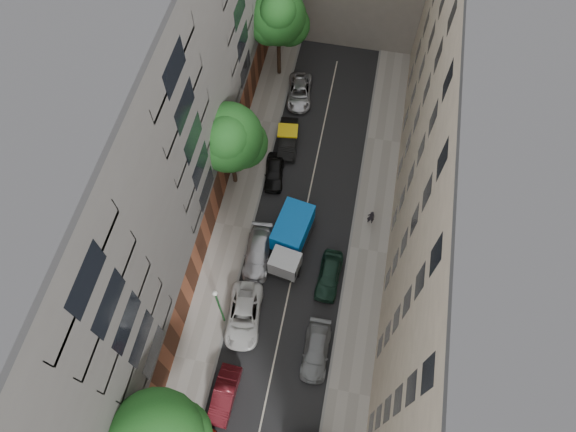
% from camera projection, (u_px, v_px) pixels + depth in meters
% --- Properties ---
extents(ground, '(120.00, 120.00, 0.00)m').
position_uv_depth(ground, '(300.00, 238.00, 41.15)').
color(ground, '#4C4C49').
rests_on(ground, ground).
extents(road_surface, '(8.00, 44.00, 0.02)m').
position_uv_depth(road_surface, '(300.00, 238.00, 41.14)').
color(road_surface, black).
rests_on(road_surface, ground).
extents(sidewalk_left, '(3.00, 44.00, 0.15)m').
position_uv_depth(sidewalk_left, '(233.00, 226.00, 41.60)').
color(sidewalk_left, gray).
rests_on(sidewalk_left, ground).
extents(sidewalk_right, '(3.00, 44.00, 0.15)m').
position_uv_depth(sidewalk_right, '(368.00, 250.00, 40.57)').
color(sidewalk_right, gray).
rests_on(sidewalk_right, ground).
extents(building_left, '(8.00, 44.00, 20.00)m').
position_uv_depth(building_left, '(137.00, 141.00, 33.41)').
color(building_left, '#514D4B').
rests_on(building_left, ground).
extents(building_right, '(8.00, 44.00, 20.00)m').
position_uv_depth(building_right, '(480.00, 198.00, 31.34)').
color(building_right, '#BEAC94').
rests_on(building_right, ground).
extents(tarp_truck, '(3.18, 6.15, 2.69)m').
position_uv_depth(tarp_truck, '(291.00, 239.00, 39.50)').
color(tarp_truck, black).
rests_on(tarp_truck, ground).
extents(car_left_1, '(1.56, 4.11, 1.34)m').
position_uv_depth(car_left_1, '(224.00, 395.00, 34.75)').
color(car_left_1, '#4C0F15').
rests_on(car_left_1, ground).
extents(car_left_2, '(2.94, 5.39, 1.43)m').
position_uv_depth(car_left_2, '(244.00, 315.00, 37.36)').
color(car_left_2, silver).
rests_on(car_left_2, ground).
extents(car_left_3, '(2.25, 4.89, 1.38)m').
position_uv_depth(car_left_3, '(258.00, 253.00, 39.79)').
color(car_left_3, '#BBBCC1').
rests_on(car_left_3, ground).
extents(car_left_4, '(2.08, 4.04, 1.32)m').
position_uv_depth(car_left_4, '(274.00, 172.00, 43.42)').
color(car_left_4, black).
rests_on(car_left_4, ground).
extents(car_left_5, '(2.08, 4.60, 1.46)m').
position_uv_depth(car_left_5, '(288.00, 139.00, 45.00)').
color(car_left_5, black).
rests_on(car_left_5, ground).
extents(car_left_6, '(2.70, 4.87, 1.29)m').
position_uv_depth(car_left_6, '(300.00, 92.00, 47.71)').
color(car_left_6, '#B4B3B8').
rests_on(car_left_6, ground).
extents(car_right_1, '(1.89, 4.47, 1.29)m').
position_uv_depth(car_right_1, '(316.00, 351.00, 36.19)').
color(car_right_1, gray).
rests_on(car_right_1, ground).
extents(car_right_2, '(1.84, 4.26, 1.43)m').
position_uv_depth(car_right_2, '(329.00, 275.00, 38.86)').
color(car_right_2, '#142E22').
rests_on(car_right_2, ground).
extents(tree_mid, '(5.58, 5.34, 8.76)m').
position_uv_depth(tree_mid, '(229.00, 140.00, 38.49)').
color(tree_mid, '#382619').
rests_on(tree_mid, sidewalk_left).
extents(tree_far, '(5.17, 4.88, 9.34)m').
position_uv_depth(tree_far, '(279.00, 19.00, 43.89)').
color(tree_far, '#382619').
rests_on(tree_far, sidewalk_left).
extents(lamp_post, '(0.36, 0.36, 5.90)m').
position_uv_depth(lamp_post, '(219.00, 304.00, 34.54)').
color(lamp_post, '#175320').
rests_on(lamp_post, sidewalk_left).
extents(pedestrian, '(0.60, 0.40, 1.62)m').
position_uv_depth(pedestrian, '(371.00, 217.00, 40.99)').
color(pedestrian, black).
rests_on(pedestrian, sidewalk_right).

